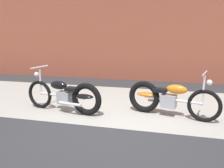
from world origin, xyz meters
name	(u,v)px	position (x,y,z in m)	size (l,w,h in m)	color
ground_plane	(105,127)	(0.00, 0.00, 0.00)	(80.00, 80.00, 0.00)	#2D2D30
sidewalk_slab	(123,103)	(0.00, 1.75, 0.00)	(36.00, 3.50, 0.01)	#9E998E
brick_building_wall	(142,7)	(0.00, 5.20, 2.79)	(36.00, 0.50, 5.58)	brown
motorcycle_black	(68,96)	(-1.08, 0.66, 0.40)	(1.99, 0.67, 1.03)	black
motorcycle_orange	(165,98)	(1.09, 0.99, 0.40)	(1.97, 0.76, 1.03)	black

